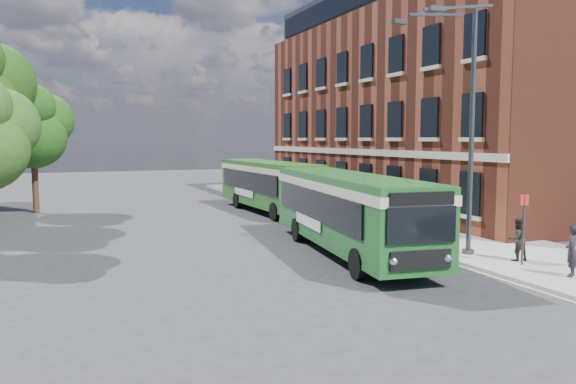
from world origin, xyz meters
name	(u,v)px	position (x,y,z in m)	size (l,w,h in m)	color
ground	(318,258)	(0.00, 0.00, 0.00)	(120.00, 120.00, 0.00)	#2B2B2E
pavement	(370,218)	(7.00, 8.00, 0.07)	(6.00, 48.00, 0.15)	gray
kerb_line	(320,222)	(3.95, 8.00, 0.01)	(0.12, 48.00, 0.01)	beige
brick_office	(433,99)	(14.00, 12.00, 6.97)	(12.10, 26.00, 14.20)	maroon
street_lamp	(464,127)	(4.84, -2.00, 4.79)	(2.96, 2.38, 9.00)	#383B3E
bus_stop_sign	(523,225)	(5.60, -4.20, 1.51)	(0.35, 0.08, 2.52)	#383B3E
bus_front	(348,206)	(1.47, 0.42, 1.83)	(4.03, 11.80, 3.02)	#1E5D23
bus_rear	(270,182)	(3.00, 12.95, 1.83)	(2.91, 10.97, 3.02)	#24641B
pedestrian_a	(572,251)	(5.78, -6.00, 0.96)	(0.59, 0.39, 1.62)	#241F28
pedestrian_b	(517,239)	(5.92, -3.64, 0.91)	(0.74, 0.57, 1.51)	black
tree_right	(34,126)	(-9.89, 17.88, 5.10)	(4.46, 4.24, 7.52)	#372114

